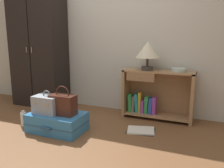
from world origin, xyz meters
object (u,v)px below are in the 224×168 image
at_px(suitcase_large, 57,122).
at_px(open_book_on_floor, 141,130).
at_px(table_lamp, 148,50).
at_px(handbag, 63,104).
at_px(bookshelf, 155,95).
at_px(bottle, 24,119).
at_px(wardrobe, 39,49).
at_px(bowl, 179,70).
at_px(train_case, 47,104).

bearing_deg(suitcase_large, open_book_on_floor, 21.86).
height_order(table_lamp, handbag, table_lamp).
bearing_deg(handbag, suitcase_large, 177.84).
height_order(suitcase_large, handbag, handbag).
distance_m(bookshelf, bottle, 1.85).
height_order(wardrobe, open_book_on_floor, wardrobe).
bearing_deg(open_book_on_floor, bowl, 58.18).
bearing_deg(bookshelf, bottle, -147.36).
bearing_deg(bottle, suitcase_large, 2.95).
distance_m(bowl, suitcase_large, 1.76).
bearing_deg(suitcase_large, bookshelf, 43.19).
xyz_separation_m(wardrobe, open_book_on_floor, (1.92, -0.49, -0.95)).
bearing_deg(bookshelf, train_case, -138.72).
bearing_deg(wardrobe, table_lamp, 1.18).
distance_m(wardrobe, open_book_on_floor, 2.20).
xyz_separation_m(wardrobe, suitcase_large, (0.94, -0.89, -0.84)).
xyz_separation_m(bookshelf, train_case, (-1.14, -1.00, 0.01)).
xyz_separation_m(train_case, open_book_on_floor, (1.10, 0.43, -0.34)).
height_order(bowl, handbag, bowl).
relative_size(suitcase_large, handbag, 1.93).
xyz_separation_m(table_lamp, train_case, (-1.02, -0.96, -0.63)).
xyz_separation_m(train_case, handbag, (0.21, 0.03, 0.02)).
bearing_deg(suitcase_large, wardrobe, 136.63).
xyz_separation_m(bookshelf, open_book_on_floor, (-0.04, -0.57, -0.33)).
xyz_separation_m(table_lamp, suitcase_large, (-0.91, -0.93, -0.86)).
distance_m(suitcase_large, open_book_on_floor, 1.07).
bearing_deg(wardrobe, bowl, 1.98).
xyz_separation_m(suitcase_large, handbag, (0.10, -0.00, 0.25)).
distance_m(bowl, bottle, 2.20).
relative_size(train_case, open_book_on_floor, 0.83).
height_order(wardrobe, bowl, wardrobe).
bearing_deg(train_case, open_book_on_floor, 21.46).
xyz_separation_m(handbag, open_book_on_floor, (0.88, 0.40, -0.35)).
relative_size(bookshelf, handbag, 2.75).
distance_m(table_lamp, bowl, 0.50).
xyz_separation_m(bowl, handbag, (-1.24, -0.97, -0.36)).
relative_size(wardrobe, bowl, 10.09).
distance_m(wardrobe, bottle, 1.32).
height_order(wardrobe, suitcase_large, wardrobe).
xyz_separation_m(bookshelf, table_lamp, (-0.12, -0.03, 0.64)).
distance_m(table_lamp, open_book_on_floor, 1.11).
relative_size(train_case, handbag, 0.89).
relative_size(table_lamp, train_case, 1.26).
height_order(bookshelf, bottle, bookshelf).
height_order(bookshelf, handbag, bookshelf).
distance_m(suitcase_large, bottle, 0.52).
bearing_deg(open_book_on_floor, suitcase_large, -158.14).
relative_size(suitcase_large, train_case, 2.16).
relative_size(bookshelf, train_case, 3.08).
height_order(suitcase_large, bottle, suitcase_large).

